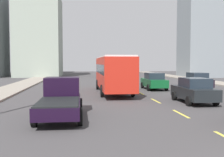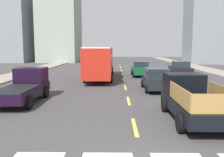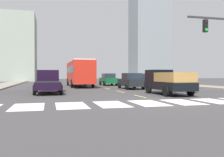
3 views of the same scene
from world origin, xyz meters
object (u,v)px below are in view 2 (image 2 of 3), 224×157
city_bus (100,60)px  sedan_far (180,69)px  pickup_dark (25,86)px  sedan_near_right (156,79)px  sedan_near_left (141,69)px  pickup_stakebed (191,98)px

city_bus → sedan_far: bearing=17.5°
city_bus → pickup_dark: bearing=-108.6°
city_bus → sedan_near_right: size_ratio=2.45×
pickup_dark → sedan_far: bearing=47.1°
pickup_dark → sedan_near_left: (8.45, 13.26, -0.06)m
sedan_near_right → sedan_near_left: size_ratio=1.00×
sedan_far → sedan_near_left: 4.56m
sedan_near_right → sedan_far: size_ratio=1.00×
pickup_dark → sedan_far: pickup_dark is taller
pickup_stakebed → sedan_far: size_ratio=1.18×
city_bus → sedan_near_left: city_bus is taller
pickup_stakebed → pickup_dark: size_ratio=1.00×
city_bus → sedan_near_right: 8.37m
pickup_dark → sedan_near_right: pickup_dark is taller
pickup_dark → sedan_near_right: bearing=25.6°
pickup_stakebed → sedan_far: (3.94, 16.79, -0.08)m
sedan_near_left → pickup_dark: bearing=-121.8°
pickup_dark → sedan_far: size_ratio=1.18×
sedan_near_right → pickup_dark: bearing=-155.7°
city_bus → sedan_near_left: size_ratio=2.45×
pickup_stakebed → sedan_far: pickup_stakebed is taller
pickup_stakebed → pickup_dark: 9.74m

